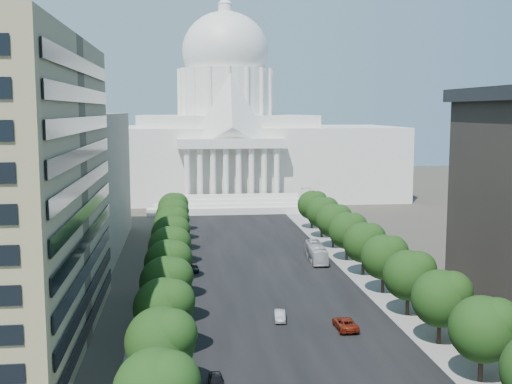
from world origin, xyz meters
name	(u,v)px	position (x,y,z in m)	size (l,w,h in m)	color
road_asphalt	(257,256)	(0.00, 90.00, 0.00)	(30.00, 260.00, 0.01)	black
sidewalk_left	(166,258)	(-19.00, 90.00, 0.00)	(8.00, 260.00, 0.02)	gray
sidewalk_right	(344,254)	(19.00, 90.00, 0.00)	(8.00, 260.00, 0.02)	gray
capitol	(226,141)	(0.00, 184.89, 20.01)	(120.00, 56.00, 73.00)	white
office_block_left_far	(31,183)	(-48.00, 100.00, 15.00)	(38.00, 52.00, 30.00)	gray
tree_l_b	(163,340)	(-17.66, 23.81, 6.45)	(7.79, 7.60, 9.97)	#33261C
tree_l_c	(166,306)	(-17.66, 35.81, 6.45)	(7.79, 7.60, 9.97)	#33261C
tree_l_d	(168,281)	(-17.66, 47.81, 6.45)	(7.79, 7.60, 9.97)	#33261C
tree_l_e	(170,261)	(-17.66, 59.81, 6.45)	(7.79, 7.60, 9.97)	#33261C
tree_l_f	(171,246)	(-17.66, 71.81, 6.45)	(7.79, 7.60, 9.97)	#33261C
tree_l_g	(172,233)	(-17.66, 83.81, 6.45)	(7.79, 7.60, 9.97)	#33261C
tree_l_h	(173,223)	(-17.66, 95.81, 6.45)	(7.79, 7.60, 9.97)	#33261C
tree_l_i	(173,214)	(-17.66, 107.81, 6.45)	(7.79, 7.60, 9.97)	#33261C
tree_l_j	(174,206)	(-17.66, 119.81, 6.45)	(7.79, 7.60, 9.97)	#33261C
tree_r_b	(486,327)	(18.34, 23.81, 6.45)	(7.79, 7.60, 9.97)	#33261C
tree_r_c	(443,297)	(18.34, 35.81, 6.45)	(7.79, 7.60, 9.97)	#33261C
tree_r_d	(411,274)	(18.34, 47.81, 6.45)	(7.79, 7.60, 9.97)	#33261C
tree_r_e	(386,256)	(18.34, 59.81, 6.45)	(7.79, 7.60, 9.97)	#33261C
tree_r_f	(366,241)	(18.34, 71.81, 6.45)	(7.79, 7.60, 9.97)	#33261C
tree_r_g	(349,229)	(18.34, 83.81, 6.45)	(7.79, 7.60, 9.97)	#33261C
tree_r_h	(335,220)	(18.34, 95.81, 6.45)	(7.79, 7.60, 9.97)	#33261C
tree_r_i	(323,211)	(18.34, 107.81, 6.45)	(7.79, 7.60, 9.97)	#33261C
tree_r_j	(313,204)	(18.34, 119.81, 6.45)	(7.79, 7.60, 9.97)	#33261C
streetlight_b	(457,303)	(19.90, 35.00, 5.82)	(2.61, 0.44, 9.00)	gray
streetlight_c	(394,259)	(19.90, 60.00, 5.82)	(2.61, 0.44, 9.00)	gray
streetlight_d	(355,231)	(19.90, 85.00, 5.82)	(2.61, 0.44, 9.00)	gray
streetlight_e	(328,212)	(19.90, 110.00, 5.82)	(2.61, 0.44, 9.00)	gray
streetlight_f	(308,199)	(19.90, 135.00, 5.82)	(2.61, 0.44, 9.00)	gray
car_dark_a	(216,381)	(-12.00, 25.81, 0.71)	(1.68, 4.17, 1.42)	black
car_silver	(280,316)	(-1.50, 47.64, 0.73)	(1.54, 4.41, 1.45)	#ADAFB5
car_red	(345,324)	(7.11, 42.83, 0.83)	(2.74, 5.95, 1.65)	maroon
car_dark_b	(194,268)	(-13.50, 78.15, 0.64)	(1.79, 4.39, 1.27)	black
city_bus	(316,253)	(11.60, 83.91, 1.76)	(2.96, 12.66, 3.53)	silver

